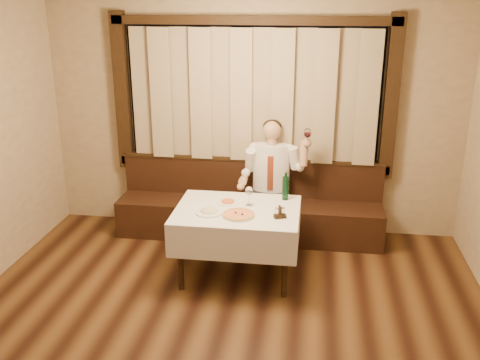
# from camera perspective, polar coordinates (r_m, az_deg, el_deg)

# --- Properties ---
(room) EXTENTS (5.01, 6.01, 2.81)m
(room) POSITION_cam_1_polar(r_m,az_deg,el_deg) (4.54, -1.65, 2.10)
(room) COLOR black
(room) RESTS_ON ground
(banquette) EXTENTS (3.20, 0.61, 0.94)m
(banquette) POSITION_cam_1_polar(r_m,az_deg,el_deg) (6.57, 1.01, -3.31)
(banquette) COLOR black
(banquette) RESTS_ON ground
(dining_table) EXTENTS (1.27, 0.97, 0.76)m
(dining_table) POSITION_cam_1_polar(r_m,az_deg,el_deg) (5.51, -0.29, -4.11)
(dining_table) COLOR black
(dining_table) RESTS_ON ground
(pizza) EXTENTS (0.34, 0.34, 0.04)m
(pizza) POSITION_cam_1_polar(r_m,az_deg,el_deg) (5.29, -0.17, -3.72)
(pizza) COLOR white
(pizza) RESTS_ON dining_table
(pasta_red) EXTENTS (0.23, 0.23, 0.08)m
(pasta_red) POSITION_cam_1_polar(r_m,az_deg,el_deg) (5.60, -1.29, -2.18)
(pasta_red) COLOR white
(pasta_red) RESTS_ON dining_table
(pasta_cream) EXTENTS (0.29, 0.29, 0.10)m
(pasta_cream) POSITION_cam_1_polar(r_m,az_deg,el_deg) (5.37, -3.30, -3.11)
(pasta_cream) COLOR white
(pasta_cream) RESTS_ON dining_table
(green_bottle) EXTENTS (0.07, 0.07, 0.31)m
(green_bottle) POSITION_cam_1_polar(r_m,az_deg,el_deg) (5.69, 4.87, -0.81)
(green_bottle) COLOR #104D25
(green_bottle) RESTS_ON dining_table
(table_wine_glass) EXTENTS (0.08, 0.08, 0.21)m
(table_wine_glass) POSITION_cam_1_polar(r_m,az_deg,el_deg) (5.50, 0.96, -1.25)
(table_wine_glass) COLOR white
(table_wine_glass) RESTS_ON dining_table
(cruet_caddy) EXTENTS (0.13, 0.10, 0.13)m
(cruet_caddy) POSITION_cam_1_polar(r_m,az_deg,el_deg) (5.25, 4.28, -3.60)
(cruet_caddy) COLOR black
(cruet_caddy) RESTS_ON dining_table
(seated_man) EXTENTS (0.81, 0.61, 1.46)m
(seated_man) POSITION_cam_1_polar(r_m,az_deg,el_deg) (6.28, 3.35, 0.73)
(seated_man) COLOR black
(seated_man) RESTS_ON ground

